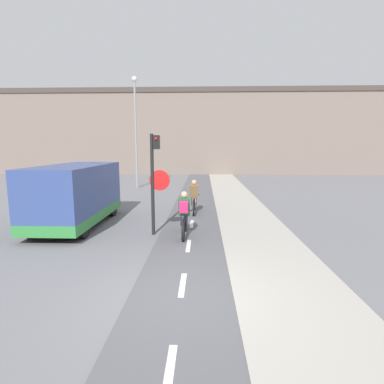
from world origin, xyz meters
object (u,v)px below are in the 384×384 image
(cyclist_far, at_px, (194,198))
(cyclist_near, at_px, (184,215))
(traffic_light_pole, at_px, (155,173))
(street_lamp_far, at_px, (136,122))
(van, at_px, (76,196))

(cyclist_far, bearing_deg, cyclist_near, -93.46)
(traffic_light_pole, xyz_separation_m, street_lamp_far, (-3.13, 11.36, 2.54))
(traffic_light_pole, distance_m, cyclist_far, 3.71)
(street_lamp_far, bearing_deg, traffic_light_pole, -74.61)
(street_lamp_far, bearing_deg, cyclist_near, -70.52)
(traffic_light_pole, relative_size, cyclist_near, 1.87)
(street_lamp_far, relative_size, cyclist_far, 4.33)
(cyclist_far, height_order, van, van)
(traffic_light_pole, relative_size, van, 0.69)
(van, bearing_deg, street_lamp_far, 90.13)
(cyclist_near, distance_m, van, 4.28)
(traffic_light_pole, relative_size, street_lamp_far, 0.44)
(cyclist_far, xyz_separation_m, van, (-4.27, -2.17, 0.44))
(traffic_light_pole, bearing_deg, street_lamp_far, 105.39)
(street_lamp_far, height_order, van, street_lamp_far)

